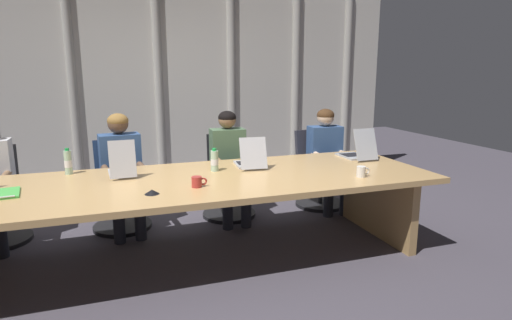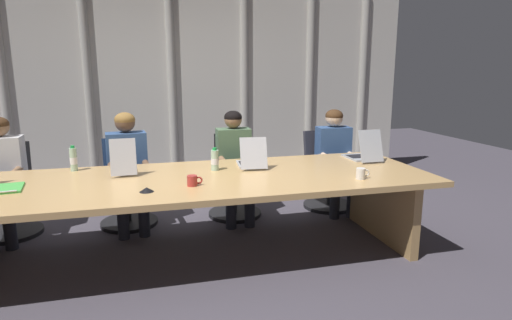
{
  "view_description": "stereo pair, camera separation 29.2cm",
  "coord_description": "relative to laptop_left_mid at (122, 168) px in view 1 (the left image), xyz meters",
  "views": [
    {
      "loc": [
        -0.67,
        -3.49,
        1.64
      ],
      "look_at": [
        0.59,
        0.12,
        0.83
      ],
      "focal_mm": 30.03,
      "sensor_mm": 36.0,
      "label": 1
    },
    {
      "loc": [
        -0.39,
        -3.58,
        1.64
      ],
      "look_at": [
        0.59,
        0.12,
        0.83
      ],
      "focal_mm": 30.03,
      "sensor_mm": 36.0,
      "label": 2
    }
  ],
  "objects": [
    {
      "name": "office_chair_right_mid",
      "position": [
        2.3,
        0.73,
        -0.45
      ],
      "size": [
        0.6,
        0.61,
        0.91
      ],
      "rotation": [
        0.0,
        0.0,
        -1.41
      ],
      "color": "#2D2D38",
      "rests_on": "ground_plane"
    },
    {
      "name": "laptop_right_mid",
      "position": [
        2.35,
        -0.03,
        -0.0
      ],
      "size": [
        0.25,
        0.45,
        0.33
      ],
      "rotation": [
        0.0,
        0.0,
        1.58
      ],
      "color": "#A8ADB7",
      "rests_on": "conference_table"
    },
    {
      "name": "spiral_notepad",
      "position": [
        -0.86,
        -0.33,
        -0.05
      ],
      "size": [
        0.26,
        0.33,
        0.03
      ],
      "rotation": [
        0.0,
        0.0,
        0.13
      ],
      "color": "#4CB74C",
      "rests_on": "conference_table"
    },
    {
      "name": "laptop_left_mid",
      "position": [
        0.0,
        0.0,
        0.0
      ],
      "size": [
        0.23,
        0.42,
        0.33
      ],
      "rotation": [
        0.0,
        0.0,
        1.61
      ],
      "color": "#BCBCC1",
      "rests_on": "conference_table"
    },
    {
      "name": "person_left_mid",
      "position": [
        0.01,
        0.58,
        -0.1
      ],
      "size": [
        0.45,
        0.57,
        1.21
      ],
      "rotation": [
        0.0,
        0.0,
        -1.47
      ],
      "color": "#335184",
      "rests_on": "ground_plane"
    },
    {
      "name": "laptop_center",
      "position": [
        1.17,
        -0.04,
        -0.01
      ],
      "size": [
        0.29,
        0.44,
        0.3
      ],
      "rotation": [
        0.0,
        0.0,
        1.47
      ],
      "color": "#BCBCC1",
      "rests_on": "conference_table"
    },
    {
      "name": "office_chair_center",
      "position": [
        1.16,
        0.73,
        -0.45
      ],
      "size": [
        0.6,
        0.6,
        0.91
      ],
      "rotation": [
        0.0,
        0.0,
        -1.71
      ],
      "color": "black",
      "rests_on": "ground_plane"
    },
    {
      "name": "water_bottle_primary",
      "position": [
        0.81,
        -0.1,
        0.03
      ],
      "size": [
        0.07,
        0.07,
        0.21
      ],
      "color": "#ADD1B2",
      "rests_on": "conference_table"
    },
    {
      "name": "conference_mic_left_side",
      "position": [
        0.19,
        -0.67,
        -0.05
      ],
      "size": [
        0.11,
        0.11,
        0.03
      ],
      "primitive_type": "cone",
      "color": "black",
      "rests_on": "conference_table"
    },
    {
      "name": "coffee_mug_near",
      "position": [
        0.55,
        -0.59,
        -0.02
      ],
      "size": [
        0.12,
        0.08,
        0.09
      ],
      "color": "#B2332D",
      "rests_on": "conference_table"
    },
    {
      "name": "person_center",
      "position": [
        1.14,
        0.57,
        -0.11
      ],
      "size": [
        0.39,
        0.55,
        1.2
      ],
      "rotation": [
        0.0,
        0.0,
        -1.6
      ],
      "color": "#4C6B4C",
      "rests_on": "ground_plane"
    },
    {
      "name": "coffee_mug_far",
      "position": [
        1.95,
        -0.73,
        -0.02
      ],
      "size": [
        0.12,
        0.08,
        0.09
      ],
      "color": "white",
      "rests_on": "conference_table"
    },
    {
      "name": "curtain_backdrop",
      "position": [
        0.58,
        2.21,
        0.6
      ],
      "size": [
        6.94,
        0.17,
        2.79
      ],
      "color": "beige",
      "rests_on": "ground_plane"
    },
    {
      "name": "person_right_mid",
      "position": [
        2.33,
        0.57,
        -0.11
      ],
      "size": [
        0.42,
        0.57,
        1.19
      ],
      "rotation": [
        0.0,
        0.0,
        -1.65
      ],
      "color": "#335184",
      "rests_on": "ground_plane"
    },
    {
      "name": "conference_table",
      "position": [
        0.58,
        -0.33,
        -0.2
      ],
      "size": [
        4.17,
        1.36,
        0.73
      ],
      "color": "tan",
      "rests_on": "ground_plane"
    },
    {
      "name": "water_bottle_secondary",
      "position": [
        -0.44,
        0.21,
        0.04
      ],
      "size": [
        0.06,
        0.06,
        0.23
      ],
      "color": "#ADD1B2",
      "rests_on": "conference_table"
    },
    {
      "name": "office_chair_left_mid",
      "position": [
        -0.02,
        0.73,
        -0.45
      ],
      "size": [
        0.6,
        0.6,
        0.92
      ],
      "rotation": [
        0.0,
        0.0,
        -1.46
      ],
      "color": "navy",
      "rests_on": "ground_plane"
    },
    {
      "name": "ground_plane",
      "position": [
        0.58,
        -0.33,
        -0.79
      ],
      "size": [
        13.89,
        13.89,
        0.0
      ],
      "primitive_type": "plane",
      "color": "#47424C"
    }
  ]
}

